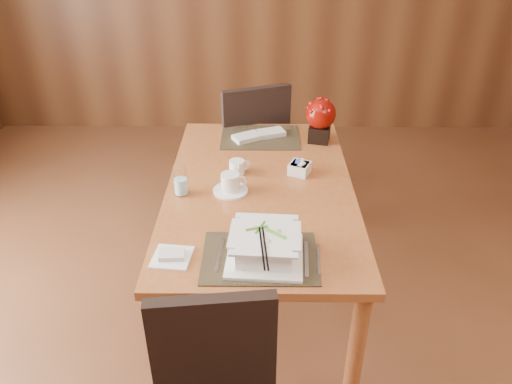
{
  "coord_description": "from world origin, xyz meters",
  "views": [
    {
      "loc": [
        -0.0,
        -1.48,
        1.99
      ],
      "look_at": [
        -0.02,
        0.35,
        0.87
      ],
      "focal_mm": 35.0,
      "sensor_mm": 36.0,
      "label": 1
    }
  ],
  "objects_px": {
    "creamer_jug": "(237,167)",
    "bread_plate": "(172,257)",
    "soup_setting": "(265,246)",
    "sugar_caddy": "(300,168)",
    "water_glass": "(181,180)",
    "berry_decor": "(320,118)",
    "coffee_cup": "(230,184)",
    "dining_table": "(260,203)",
    "far_chair": "(251,144)"
  },
  "relations": [
    {
      "from": "sugar_caddy",
      "to": "bread_plate",
      "type": "height_order",
      "value": "sugar_caddy"
    },
    {
      "from": "dining_table",
      "to": "sugar_caddy",
      "type": "bearing_deg",
      "value": 33.08
    },
    {
      "from": "bread_plate",
      "to": "berry_decor",
      "type": "bearing_deg",
      "value": 57.51
    },
    {
      "from": "creamer_jug",
      "to": "soup_setting",
      "type": "bearing_deg",
      "value": -97.55
    },
    {
      "from": "soup_setting",
      "to": "coffee_cup",
      "type": "relative_size",
      "value": 1.87
    },
    {
      "from": "berry_decor",
      "to": "coffee_cup",
      "type": "bearing_deg",
      "value": -130.23
    },
    {
      "from": "water_glass",
      "to": "far_chair",
      "type": "distance_m",
      "value": 1.04
    },
    {
      "from": "soup_setting",
      "to": "far_chair",
      "type": "xyz_separation_m",
      "value": [
        -0.08,
        1.43,
        -0.26
      ]
    },
    {
      "from": "coffee_cup",
      "to": "bread_plate",
      "type": "xyz_separation_m",
      "value": [
        -0.2,
        -0.5,
        -0.04
      ]
    },
    {
      "from": "sugar_caddy",
      "to": "far_chair",
      "type": "height_order",
      "value": "far_chair"
    },
    {
      "from": "dining_table",
      "to": "soup_setting",
      "type": "distance_m",
      "value": 0.57
    },
    {
      "from": "soup_setting",
      "to": "coffee_cup",
      "type": "xyz_separation_m",
      "value": [
        -0.16,
        0.5,
        -0.02
      ]
    },
    {
      "from": "coffee_cup",
      "to": "berry_decor",
      "type": "height_order",
      "value": "berry_decor"
    },
    {
      "from": "bread_plate",
      "to": "sugar_caddy",
      "type": "bearing_deg",
      "value": 51.58
    },
    {
      "from": "sugar_caddy",
      "to": "berry_decor",
      "type": "bearing_deg",
      "value": 70.38
    },
    {
      "from": "dining_table",
      "to": "far_chair",
      "type": "xyz_separation_m",
      "value": [
        -0.06,
        0.88,
        -0.11
      ]
    },
    {
      "from": "coffee_cup",
      "to": "creamer_jug",
      "type": "relative_size",
      "value": 1.69
    },
    {
      "from": "coffee_cup",
      "to": "berry_decor",
      "type": "relative_size",
      "value": 0.67
    },
    {
      "from": "creamer_jug",
      "to": "bread_plate",
      "type": "bearing_deg",
      "value": -127.25
    },
    {
      "from": "dining_table",
      "to": "creamer_jug",
      "type": "xyz_separation_m",
      "value": [
        -0.12,
        0.13,
        0.13
      ]
    },
    {
      "from": "water_glass",
      "to": "soup_setting",
      "type": "bearing_deg",
      "value": -50.63
    },
    {
      "from": "dining_table",
      "to": "creamer_jug",
      "type": "relative_size",
      "value": 15.22
    },
    {
      "from": "coffee_cup",
      "to": "far_chair",
      "type": "relative_size",
      "value": 0.17
    },
    {
      "from": "soup_setting",
      "to": "water_glass",
      "type": "relative_size",
      "value": 2.03
    },
    {
      "from": "water_glass",
      "to": "far_chair",
      "type": "xyz_separation_m",
      "value": [
        0.31,
        0.96,
        -0.28
      ]
    },
    {
      "from": "soup_setting",
      "to": "sugar_caddy",
      "type": "height_order",
      "value": "soup_setting"
    },
    {
      "from": "soup_setting",
      "to": "coffee_cup",
      "type": "bearing_deg",
      "value": 111.48
    },
    {
      "from": "creamer_jug",
      "to": "berry_decor",
      "type": "height_order",
      "value": "berry_decor"
    },
    {
      "from": "soup_setting",
      "to": "coffee_cup",
      "type": "height_order",
      "value": "soup_setting"
    },
    {
      "from": "water_glass",
      "to": "sugar_caddy",
      "type": "xyz_separation_m",
      "value": [
        0.57,
        0.2,
        -0.05
      ]
    },
    {
      "from": "coffee_cup",
      "to": "soup_setting",
      "type": "bearing_deg",
      "value": -72.22
    },
    {
      "from": "soup_setting",
      "to": "far_chair",
      "type": "relative_size",
      "value": 0.32
    },
    {
      "from": "bread_plate",
      "to": "water_glass",
      "type": "bearing_deg",
      "value": 93.21
    },
    {
      "from": "sugar_caddy",
      "to": "water_glass",
      "type": "bearing_deg",
      "value": -160.22
    },
    {
      "from": "water_glass",
      "to": "berry_decor",
      "type": "xyz_separation_m",
      "value": [
        0.71,
        0.59,
        0.06
      ]
    },
    {
      "from": "water_glass",
      "to": "creamer_jug",
      "type": "relative_size",
      "value": 1.56
    },
    {
      "from": "dining_table",
      "to": "bread_plate",
      "type": "bearing_deg",
      "value": -121.78
    },
    {
      "from": "bread_plate",
      "to": "soup_setting",
      "type": "bearing_deg",
      "value": 0.71
    },
    {
      "from": "berry_decor",
      "to": "far_chair",
      "type": "relative_size",
      "value": 0.26
    },
    {
      "from": "berry_decor",
      "to": "water_glass",
      "type": "bearing_deg",
      "value": -140.25
    },
    {
      "from": "far_chair",
      "to": "sugar_caddy",
      "type": "bearing_deg",
      "value": 89.45
    },
    {
      "from": "soup_setting",
      "to": "water_glass",
      "type": "xyz_separation_m",
      "value": [
        -0.39,
        0.47,
        0.02
      ]
    },
    {
      "from": "soup_setting",
      "to": "berry_decor",
      "type": "height_order",
      "value": "berry_decor"
    },
    {
      "from": "far_chair",
      "to": "berry_decor",
      "type": "bearing_deg",
      "value": 117.24
    },
    {
      "from": "berry_decor",
      "to": "far_chair",
      "type": "distance_m",
      "value": 0.64
    },
    {
      "from": "dining_table",
      "to": "coffee_cup",
      "type": "distance_m",
      "value": 0.2
    },
    {
      "from": "dining_table",
      "to": "sugar_caddy",
      "type": "relative_size",
      "value": 15.5
    },
    {
      "from": "soup_setting",
      "to": "berry_decor",
      "type": "xyz_separation_m",
      "value": [
        0.32,
        1.06,
        0.08
      ]
    },
    {
      "from": "soup_setting",
      "to": "dining_table",
      "type": "bearing_deg",
      "value": 95.71
    },
    {
      "from": "creamer_jug",
      "to": "bread_plate",
      "type": "xyz_separation_m",
      "value": [
        -0.23,
        -0.68,
        -0.03
      ]
    }
  ]
}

